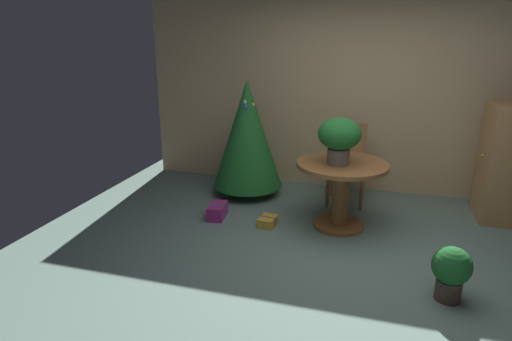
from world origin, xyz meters
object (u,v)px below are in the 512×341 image
(flower_vase, at_px, (340,136))
(round_dining_table, at_px, (341,184))
(wooden_chair_far, at_px, (348,159))
(gift_box_purple, at_px, (217,211))
(potted_plant, at_px, (451,270))
(holiday_tree, at_px, (247,134))
(gift_box_gold, at_px, (268,221))
(wooden_cabinet, at_px, (505,163))

(flower_vase, bearing_deg, round_dining_table, 57.89)
(wooden_chair_far, bearing_deg, gift_box_purple, -144.47)
(round_dining_table, bearing_deg, flower_vase, -122.11)
(round_dining_table, relative_size, potted_plant, 2.12)
(holiday_tree, distance_m, gift_box_purple, 1.11)
(round_dining_table, height_order, holiday_tree, holiday_tree)
(flower_vase, height_order, gift_box_gold, flower_vase)
(round_dining_table, distance_m, wooden_cabinet, 1.89)
(holiday_tree, relative_size, gift_box_gold, 6.03)
(gift_box_purple, height_order, potted_plant, potted_plant)
(flower_vase, xyz_separation_m, gift_box_gold, (-0.71, -0.14, -0.98))
(gift_box_purple, xyz_separation_m, wooden_cabinet, (3.10, 0.92, 0.58))
(gift_box_gold, bearing_deg, holiday_tree, 120.16)
(flower_vase, xyz_separation_m, potted_plant, (1.03, -1.07, -0.77))
(holiday_tree, height_order, potted_plant, holiday_tree)
(round_dining_table, height_order, flower_vase, flower_vase)
(gift_box_gold, bearing_deg, gift_box_purple, 175.43)
(wooden_cabinet, bearing_deg, gift_box_gold, -158.71)
(flower_vase, bearing_deg, wooden_chair_far, 87.38)
(gift_box_gold, distance_m, potted_plant, 1.99)
(round_dining_table, distance_m, potted_plant, 1.53)
(round_dining_table, distance_m, flower_vase, 0.54)
(holiday_tree, height_order, gift_box_purple, holiday_tree)
(round_dining_table, distance_m, gift_box_purple, 1.44)
(flower_vase, distance_m, wooden_cabinet, 1.98)
(gift_box_gold, xyz_separation_m, potted_plant, (1.74, -0.94, 0.21))
(gift_box_gold, distance_m, gift_box_purple, 0.62)
(flower_vase, relative_size, potted_plant, 1.08)
(gift_box_gold, bearing_deg, potted_plant, -28.27)
(wooden_chair_far, xyz_separation_m, potted_plant, (0.99, -1.97, -0.28))
(round_dining_table, xyz_separation_m, gift_box_gold, (-0.76, -0.20, -0.45))
(flower_vase, relative_size, gift_box_purple, 1.48)
(flower_vase, height_order, wooden_cabinet, wooden_cabinet)
(round_dining_table, xyz_separation_m, holiday_tree, (-1.27, 0.68, 0.31))
(holiday_tree, bearing_deg, round_dining_table, -28.15)
(wooden_cabinet, bearing_deg, flower_vase, -154.85)
(round_dining_table, xyz_separation_m, wooden_cabinet, (1.72, 0.76, 0.16))
(holiday_tree, distance_m, wooden_cabinet, 3.00)
(gift_box_gold, bearing_deg, wooden_chair_far, 53.71)
(wooden_chair_far, distance_m, gift_box_purple, 1.75)
(flower_vase, distance_m, gift_box_gold, 1.22)
(gift_box_gold, height_order, potted_plant, potted_plant)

